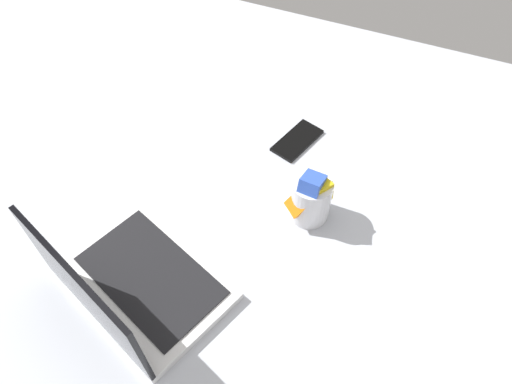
% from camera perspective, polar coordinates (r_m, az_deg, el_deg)
% --- Properties ---
extents(bed_mattress, '(1.80, 1.40, 0.18)m').
position_cam_1_polar(bed_mattress, '(1.32, -10.82, 2.74)').
color(bed_mattress, '#B7BCC6').
rests_on(bed_mattress, ground).
extents(laptop, '(0.39, 0.33, 0.23)m').
position_cam_1_polar(laptop, '(0.98, -14.75, -10.65)').
color(laptop, silver).
rests_on(laptop, bed_mattress).
extents(snack_cup, '(0.10, 0.10, 0.14)m').
position_cam_1_polar(snack_cup, '(1.05, 6.47, -0.69)').
color(snack_cup, silver).
rests_on(snack_cup, bed_mattress).
extents(cell_phone, '(0.11, 0.15, 0.01)m').
position_cam_1_polar(cell_phone, '(1.24, 4.91, 6.12)').
color(cell_phone, black).
rests_on(cell_phone, bed_mattress).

